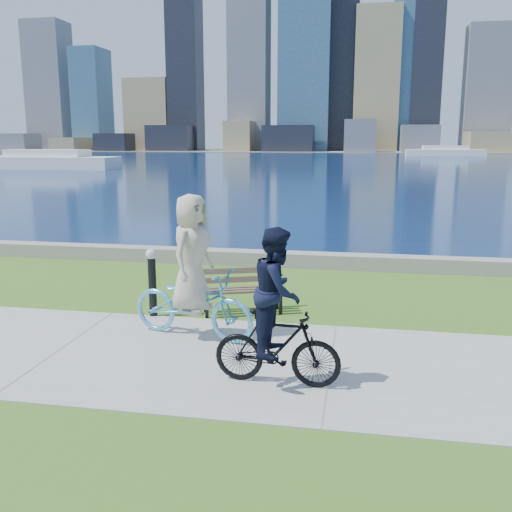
{
  "coord_description": "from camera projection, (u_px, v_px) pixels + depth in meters",
  "views": [
    {
      "loc": [
        0.33,
        -7.44,
        3.11
      ],
      "look_at": [
        -1.42,
        2.07,
        1.1
      ],
      "focal_mm": 40.0,
      "sensor_mm": 36.0,
      "label": 1
    }
  ],
  "objects": [
    {
      "name": "park_bench",
      "position": [
        242.0,
        286.0,
        10.29
      ],
      "size": [
        1.6,
        1.01,
        0.78
      ],
      "rotation": [
        0.0,
        0.0,
        0.35
      ],
      "color": "black",
      "rests_on": "ground"
    },
    {
      "name": "bay_water",
      "position": [
        360.0,
        161.0,
        77.18
      ],
      "size": [
        320.0,
        131.0,
        0.01
      ],
      "primitive_type": "cube",
      "color": "#0B224B",
      "rests_on": "ground"
    },
    {
      "name": "seawall",
      "position": [
        344.0,
        261.0,
        13.79
      ],
      "size": [
        90.0,
        0.5,
        0.35
      ],
      "primitive_type": "cube",
      "color": "gray",
      "rests_on": "ground"
    },
    {
      "name": "far_shore",
      "position": [
        361.0,
        151.0,
        133.01
      ],
      "size": [
        320.0,
        30.0,
        0.12
      ],
      "primitive_type": "cube",
      "color": "gray",
      "rests_on": "ground"
    },
    {
      "name": "cyclist_man",
      "position": [
        277.0,
        320.0,
        7.13
      ],
      "size": [
        0.64,
        1.65,
        2.03
      ],
      "rotation": [
        0.0,
        0.0,
        1.52
      ],
      "color": "black",
      "rests_on": "ground"
    },
    {
      "name": "cyclist_woman",
      "position": [
        192.0,
        285.0,
        8.87
      ],
      "size": [
        1.22,
        2.22,
        2.26
      ],
      "rotation": [
        0.0,
        0.0,
        1.33
      ],
      "color": "#5BB8DE",
      "rests_on": "ground"
    },
    {
      "name": "ferry_far",
      "position": [
        445.0,
        152.0,
        98.31
      ],
      "size": [
        13.09,
        3.74,
        1.78
      ],
      "color": "white",
      "rests_on": "ground"
    },
    {
      "name": "concrete_path",
      "position": [
        330.0,
        367.0,
        7.85
      ],
      "size": [
        80.0,
        3.5,
        0.02
      ],
      "primitive_type": "cube",
      "color": "#9C9C97",
      "rests_on": "ground"
    },
    {
      "name": "city_skyline",
      "position": [
        364.0,
        48.0,
        128.0
      ],
      "size": [
        172.27,
        21.26,
        76.0
      ],
      "color": "#5B5D66",
      "rests_on": "ground"
    },
    {
      "name": "ferry_near",
      "position": [
        48.0,
        161.0,
        57.93
      ],
      "size": [
        14.24,
        4.07,
        1.93
      ],
      "color": "white",
      "rests_on": "ground"
    },
    {
      "name": "bollard_lamp",
      "position": [
        152.0,
        278.0,
        9.98
      ],
      "size": [
        0.2,
        0.2,
        1.23
      ],
      "color": "black",
      "rests_on": "ground"
    },
    {
      "name": "ground",
      "position": [
        330.0,
        368.0,
        7.86
      ],
      "size": [
        320.0,
        320.0,
        0.0
      ],
      "primitive_type": "plane",
      "color": "#386019",
      "rests_on": "ground"
    }
  ]
}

